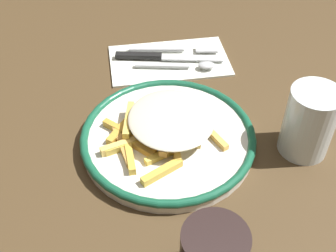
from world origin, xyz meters
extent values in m
plane|color=#47341E|center=(0.00, 0.00, 0.00)|extent=(2.60, 2.60, 0.00)
cylinder|color=silver|center=(0.00, 0.00, 0.01)|extent=(0.27, 0.27, 0.02)
torus|color=#17563B|center=(0.00, 0.00, 0.02)|extent=(0.27, 0.27, 0.01)
cube|color=#F2C460|center=(0.02, -0.06, 0.02)|extent=(0.04, 0.09, 0.01)
cube|color=gold|center=(0.02, 0.01, 0.02)|extent=(0.08, 0.01, 0.01)
cube|color=#EEC061|center=(0.00, 0.02, 0.02)|extent=(0.04, 0.09, 0.01)
cube|color=gold|center=(0.08, -0.02, 0.02)|extent=(0.04, 0.06, 0.01)
cube|color=#E4BF62|center=(0.03, 0.01, 0.02)|extent=(0.02, 0.08, 0.01)
cube|color=gold|center=(0.02, -0.05, 0.02)|extent=(0.05, 0.05, 0.01)
cube|color=#EBC851|center=(0.04, 0.00, 0.02)|extent=(0.05, 0.08, 0.01)
cube|color=gold|center=(0.00, 0.01, 0.03)|extent=(0.06, 0.07, 0.01)
cube|color=#E7AA4E|center=(0.02, 0.00, 0.04)|extent=(0.07, 0.04, 0.01)
cube|color=gold|center=(0.00, -0.01, 0.02)|extent=(0.06, 0.04, 0.01)
cube|color=gold|center=(0.02, -0.05, 0.02)|extent=(0.04, 0.09, 0.01)
cube|color=gold|center=(0.02, -0.07, 0.02)|extent=(0.08, 0.03, 0.01)
cube|color=gold|center=(-0.01, -0.07, 0.02)|extent=(0.05, 0.06, 0.01)
cube|color=gold|center=(-0.02, -0.07, 0.02)|extent=(0.08, 0.06, 0.01)
cube|color=#E9C554|center=(-0.02, -0.06, 0.04)|extent=(0.08, 0.02, 0.01)
cube|color=#F0B94F|center=(-0.02, 0.00, 0.02)|extent=(0.07, 0.08, 0.01)
cube|color=gold|center=(-0.01, 0.00, 0.04)|extent=(0.10, 0.02, 0.01)
cube|color=#E7B250|center=(0.01, 0.07, 0.02)|extent=(0.07, 0.04, 0.01)
cube|color=gold|center=(-0.01, 0.01, 0.02)|extent=(0.06, 0.02, 0.01)
cube|color=gold|center=(0.04, -0.06, 0.02)|extent=(0.07, 0.02, 0.01)
ellipsoid|color=beige|center=(-0.01, 0.01, 0.05)|extent=(0.17, 0.16, 0.01)
cube|color=#23751D|center=(0.00, 0.01, 0.05)|extent=(0.00, 0.00, 0.00)
cube|color=#2F6E35|center=(0.04, 0.02, 0.05)|extent=(0.00, 0.00, 0.00)
cube|color=#335C1D|center=(-0.02, 0.01, 0.05)|extent=(0.00, 0.00, 0.00)
cube|color=#325B2B|center=(-0.02, 0.03, 0.05)|extent=(0.00, 0.00, 0.00)
cube|color=#23641C|center=(0.01, 0.00, 0.05)|extent=(0.00, 0.00, 0.00)
cube|color=#226F35|center=(0.00, 0.01, 0.05)|extent=(0.00, 0.00, 0.00)
cube|color=#255F30|center=(0.02, 0.04, 0.05)|extent=(0.00, 0.00, 0.00)
cube|color=white|center=(-0.22, 0.02, 0.00)|extent=(0.15, 0.24, 0.01)
cube|color=silver|center=(-0.25, 0.00, 0.01)|extent=(0.02, 0.11, 0.01)
cube|color=silver|center=(-0.24, 0.10, 0.01)|extent=(0.03, 0.05, 0.00)
cube|color=black|center=(-0.23, -0.04, 0.01)|extent=(0.03, 0.09, 0.01)
cube|color=silver|center=(-0.22, 0.07, 0.01)|extent=(0.03, 0.12, 0.00)
cube|color=silver|center=(-0.20, 0.01, 0.01)|extent=(0.02, 0.10, 0.00)
ellipsoid|color=silver|center=(-0.18, 0.09, 0.01)|extent=(0.03, 0.03, 0.01)
cylinder|color=silver|center=(0.03, 0.21, 0.06)|extent=(0.08, 0.08, 0.11)
camera|label=1|loc=(0.47, -0.04, 0.50)|focal=46.21mm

